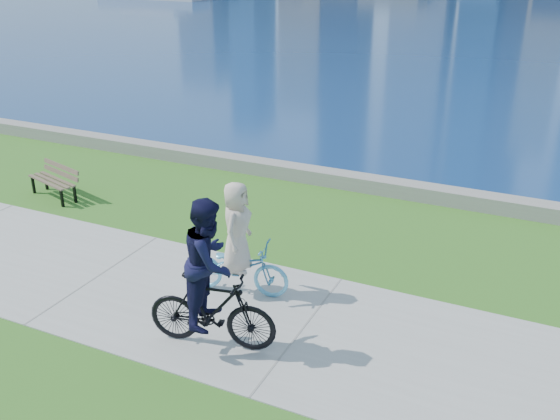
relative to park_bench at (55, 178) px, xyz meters
The scene contains 6 objects.
ground 4.39m from the park_bench, 37.28° to the right, with size 320.00×320.00×0.00m, color #2B6119.
concrete_path 4.39m from the park_bench, 37.28° to the right, with size 80.00×3.50×0.02m, color #9C9D98.
seawall 4.98m from the park_bench, 45.70° to the left, with size 90.00×0.50×0.35m, color gray.
park_bench is the anchor object (origin of this frame).
cyclist_woman 6.37m from the park_bench, 18.77° to the right, with size 0.91×1.87×2.00m.
cyclist_man 7.37m from the park_bench, 29.01° to the right, with size 0.93×2.01×2.34m.
Camera 1 is at (7.18, -7.53, 5.51)m, focal length 40.00 mm.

